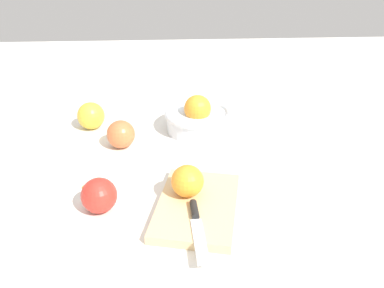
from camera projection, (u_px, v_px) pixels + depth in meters
The scene contains 9 objects.
ground_plane at pixel (161, 168), 0.89m from camera, with size 2.40×2.40×0.00m, color silver.
bowl at pixel (199, 118), 1.05m from camera, with size 0.18×0.18×0.10m.
cutting_board at pixel (197, 206), 0.75m from camera, with size 0.22×0.15×0.02m, color #DBB77F.
orange_on_board at pixel (187, 181), 0.76m from camera, with size 0.06×0.06×0.06m, color orange.
knife at pixel (196, 222), 0.69m from camera, with size 0.16×0.03×0.01m.
apple_front_right at pixel (99, 195), 0.74m from camera, with size 0.07×0.07×0.07m, color red.
apple_front_left at pixel (121, 134), 0.97m from camera, with size 0.07×0.07×0.07m, color #CC6638.
apple_front_left_2 at pixel (91, 116), 1.06m from camera, with size 0.07×0.07×0.07m, color gold.
citrus_peel at pixel (94, 186), 0.83m from camera, with size 0.05×0.04×0.01m, color orange.
Camera 1 is at (0.76, 0.03, 0.48)m, focal length 36.53 mm.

